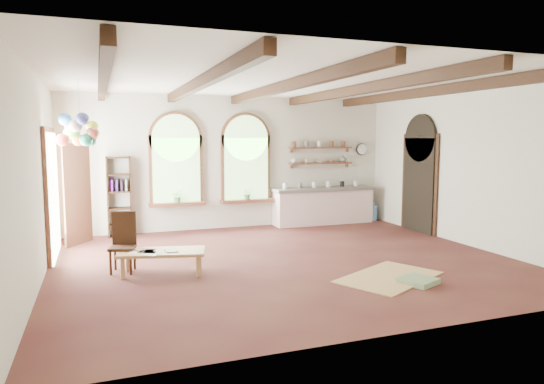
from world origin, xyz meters
name	(u,v)px	position (x,y,z in m)	size (l,w,h in m)	color
floor	(285,261)	(0.00, 0.00, 0.00)	(8.00, 8.00, 0.00)	#572E24
ceiling_beams	(286,86)	(0.00, 0.00, 3.10)	(6.20, 6.80, 0.18)	#341D10
window_left	(176,162)	(-1.40, 3.43, 1.63)	(1.30, 0.28, 2.20)	brown
window_right	(246,161)	(0.30, 3.43, 1.63)	(1.30, 0.28, 2.20)	brown
left_doorway	(52,195)	(-3.95, 1.80, 1.15)	(0.10, 1.90, 2.50)	brown
right_doorway	(419,185)	(3.95, 1.50, 1.10)	(0.10, 1.30, 2.40)	black
kitchen_counter	(323,205)	(2.30, 3.20, 0.48)	(2.68, 0.62, 0.94)	#F4CFCF
wall_shelf_lower	(321,163)	(2.30, 3.38, 1.55)	(1.70, 0.24, 0.04)	brown
wall_shelf_upper	(321,148)	(2.30, 3.38, 1.95)	(1.70, 0.24, 0.04)	brown
wall_clock	(362,149)	(3.55, 3.45, 1.90)	(0.32, 0.32, 0.04)	black
bookshelf	(119,196)	(-2.70, 3.32, 0.90)	(0.53, 0.32, 1.80)	#341D10
coffee_table	(162,253)	(-2.20, -0.12, 0.34)	(1.47, 0.93, 0.39)	tan
side_chair	(123,255)	(-2.79, 0.22, 0.29)	(0.48, 0.48, 0.99)	#341D10
floor_mat	(389,277)	(1.16, -1.55, 0.01)	(1.70, 1.05, 0.02)	tan
floor_cushion	(418,281)	(1.40, -1.98, 0.04)	(0.48, 0.48, 0.08)	gray
water_jug_a	(372,212)	(3.75, 3.20, 0.23)	(0.27, 0.27, 0.53)	#5894BE
water_jug_b	(362,212)	(3.44, 3.20, 0.24)	(0.29, 0.29, 0.56)	#5894BE
balloon_cluster	(80,131)	(-3.41, 1.26, 2.33)	(0.72, 0.77, 1.14)	silver
table_book	(135,250)	(-2.61, 0.00, 0.40)	(0.16, 0.22, 0.02)	olive
tablet	(171,250)	(-2.06, -0.19, 0.39)	(0.18, 0.26, 0.01)	black
potted_plant_left	(178,196)	(-1.40, 3.32, 0.85)	(0.27, 0.23, 0.30)	#598C4C
potted_plant_right	(247,193)	(0.30, 3.32, 0.85)	(0.27, 0.23, 0.30)	#598C4C
shelf_cup_a	(294,161)	(1.55, 3.38, 1.62)	(0.12, 0.10, 0.10)	white
shelf_cup_b	(306,161)	(1.90, 3.38, 1.62)	(0.10, 0.10, 0.09)	beige
shelf_bowl_a	(319,161)	(2.25, 3.38, 1.60)	(0.22, 0.22, 0.05)	beige
shelf_bowl_b	(331,161)	(2.60, 3.38, 1.60)	(0.20, 0.20, 0.06)	#8C664C
shelf_vase	(343,158)	(2.95, 3.38, 1.67)	(0.18, 0.18, 0.19)	slate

